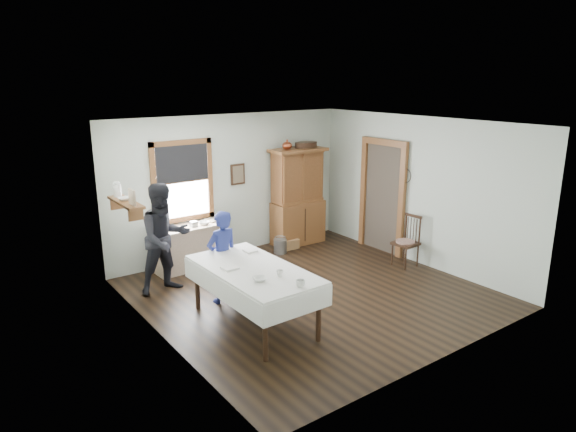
% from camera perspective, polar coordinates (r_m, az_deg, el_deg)
% --- Properties ---
extents(room, '(5.01, 5.01, 2.70)m').
position_cam_1_polar(room, '(7.91, 2.67, 0.44)').
color(room, black).
rests_on(room, ground).
extents(window, '(1.18, 0.07, 1.48)m').
position_cam_1_polar(window, '(9.39, -11.66, 4.30)').
color(window, white).
rests_on(window, room).
extents(doorway, '(0.09, 1.14, 2.22)m').
position_cam_1_polar(doorway, '(10.19, 10.47, 2.50)').
color(doorway, '#4A4035').
rests_on(doorway, room).
extents(wall_shelf, '(0.24, 1.00, 0.44)m').
position_cam_1_polar(wall_shelf, '(8.07, -17.69, 1.67)').
color(wall_shelf, brown).
rests_on(wall_shelf, room).
extents(framed_picture, '(0.30, 0.04, 0.40)m').
position_cam_1_polar(framed_picture, '(9.93, -5.58, 4.63)').
color(framed_picture, '#361D13').
rests_on(framed_picture, room).
extents(rug_beater, '(0.01, 0.27, 0.27)m').
position_cam_1_polar(rug_beater, '(9.71, 12.96, 5.10)').
color(rug_beater, black).
rests_on(rug_beater, room).
extents(work_counter, '(1.39, 0.57, 0.79)m').
position_cam_1_polar(work_counter, '(9.44, -10.77, -3.39)').
color(work_counter, tan).
rests_on(work_counter, room).
extents(china_hutch, '(1.17, 0.57, 1.98)m').
position_cam_1_polar(china_hutch, '(10.50, 1.11, 2.16)').
color(china_hutch, brown).
rests_on(china_hutch, room).
extents(dining_table, '(1.12, 2.10, 0.83)m').
position_cam_1_polar(dining_table, '(7.23, -3.82, -8.88)').
color(dining_table, white).
rests_on(dining_table, room).
extents(spindle_chair, '(0.47, 0.47, 0.95)m').
position_cam_1_polar(spindle_chair, '(9.58, 12.95, -2.73)').
color(spindle_chair, '#361D13').
rests_on(spindle_chair, room).
extents(pail, '(0.27, 0.27, 0.28)m').
position_cam_1_polar(pail, '(10.11, -0.87, -3.36)').
color(pail, gray).
rests_on(pail, room).
extents(wicker_basket, '(0.33, 0.24, 0.19)m').
position_cam_1_polar(wicker_basket, '(10.38, 0.21, -3.11)').
color(wicker_basket, '#A3734A').
rests_on(wicker_basket, room).
extents(woman_blue, '(0.52, 0.37, 1.34)m').
position_cam_1_polar(woman_blue, '(7.89, -7.30, -4.88)').
color(woman_blue, navy).
rests_on(woman_blue, room).
extents(figure_dark, '(0.83, 0.66, 1.65)m').
position_cam_1_polar(figure_dark, '(8.39, -13.50, -2.85)').
color(figure_dark, black).
rests_on(figure_dark, room).
extents(table_cup_a, '(0.15, 0.15, 0.09)m').
position_cam_1_polar(table_cup_a, '(6.44, 1.35, -7.50)').
color(table_cup_a, white).
rests_on(table_cup_a, dining_table).
extents(table_cup_b, '(0.12, 0.12, 0.09)m').
position_cam_1_polar(table_cup_b, '(6.77, -0.93, -6.37)').
color(table_cup_b, white).
rests_on(table_cup_b, dining_table).
extents(table_bowl, '(0.26, 0.26, 0.05)m').
position_cam_1_polar(table_bowl, '(6.64, -3.19, -7.01)').
color(table_bowl, white).
rests_on(table_bowl, dining_table).
extents(counter_book, '(0.21, 0.25, 0.02)m').
position_cam_1_polar(counter_book, '(9.53, -8.94, -0.59)').
color(counter_book, brown).
rests_on(counter_book, work_counter).
extents(counter_bowl, '(0.25, 0.25, 0.06)m').
position_cam_1_polar(counter_bowl, '(9.36, -9.30, -0.76)').
color(counter_bowl, white).
rests_on(counter_bowl, work_counter).
extents(shelf_bowl, '(0.22, 0.22, 0.05)m').
position_cam_1_polar(shelf_bowl, '(8.08, -17.73, 1.85)').
color(shelf_bowl, white).
rests_on(shelf_bowl, wall_shelf).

